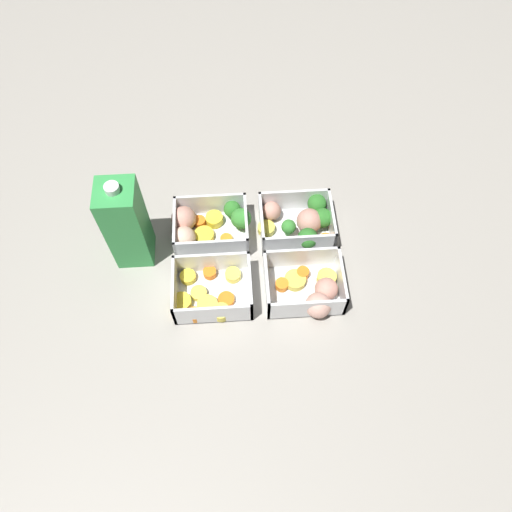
# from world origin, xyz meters

# --- Properties ---
(ground_plane) EXTENTS (4.00, 4.00, 0.00)m
(ground_plane) POSITION_xyz_m (0.00, 0.00, 0.00)
(ground_plane) COLOR gray
(container_near_left) EXTENTS (0.15, 0.11, 0.06)m
(container_near_left) POSITION_xyz_m (-0.09, -0.07, 0.02)
(container_near_left) COLOR white
(container_near_left) RESTS_ON ground_plane
(container_near_right) EXTENTS (0.14, 0.12, 0.06)m
(container_near_right) POSITION_xyz_m (0.09, -0.08, 0.02)
(container_near_right) COLOR white
(container_near_right) RESTS_ON ground_plane
(container_far_left) EXTENTS (0.16, 0.11, 0.06)m
(container_far_left) POSITION_xyz_m (-0.09, 0.07, 0.02)
(container_far_left) COLOR white
(container_far_left) RESTS_ON ground_plane
(container_far_right) EXTENTS (0.15, 0.12, 0.06)m
(container_far_right) POSITION_xyz_m (0.09, 0.07, 0.03)
(container_far_right) COLOR white
(container_far_right) RESTS_ON ground_plane
(juice_carton) EXTENTS (0.07, 0.07, 0.20)m
(juice_carton) POSITION_xyz_m (-0.22, 0.03, 0.10)
(juice_carton) COLOR green
(juice_carton) RESTS_ON ground_plane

